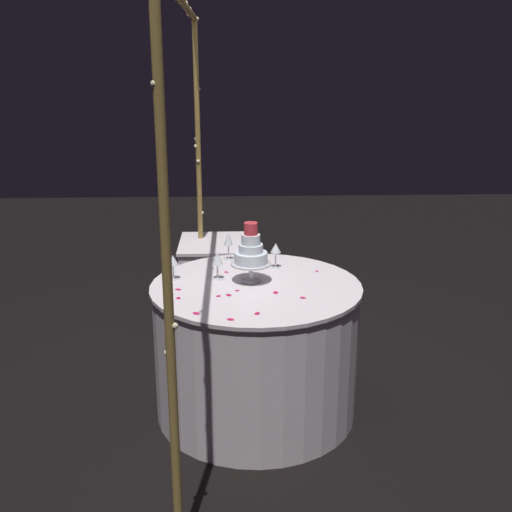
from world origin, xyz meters
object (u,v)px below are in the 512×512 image
main_table (256,349)px  wine_glass_2 (228,240)px  wine_glass_1 (217,260)px  wine_glass_3 (173,262)px  decorative_arch (187,155)px  tiered_cake (251,252)px  wine_glass_0 (276,249)px  side_table (220,290)px

main_table → wine_glass_2: 0.69m
wine_glass_1 → wine_glass_3: 0.24m
decorative_arch → main_table: (-0.00, -0.35, -1.07)m
tiered_cake → wine_glass_2: 0.42m
wine_glass_0 → wine_glass_3: wine_glass_0 is taller
wine_glass_0 → wine_glass_3: bearing=107.2°
decorative_arch → wine_glass_0: decorative_arch is taller
side_table → wine_glass_1: 1.02m
tiered_cake → wine_glass_3: tiered_cake is taller
tiered_cake → wine_glass_1: bearing=75.4°
wine_glass_1 → side_table: bearing=0.5°
main_table → wine_glass_0: (0.28, -0.13, 0.49)m
wine_glass_1 → decorative_arch: bearing=124.3°
decorative_arch → side_table: (0.98, -0.13, -1.09)m
decorative_arch → wine_glass_3: (0.10, 0.10, -0.59)m
side_table → tiered_cake: (-0.93, -0.19, 0.56)m
wine_glass_0 → wine_glass_3: 0.60m
wine_glass_2 → wine_glass_0: bearing=-121.2°
decorative_arch → wine_glass_2: 0.75m
tiered_cake → wine_glass_3: bearing=82.7°
wine_glass_0 → wine_glass_1: wine_glass_1 is taller
wine_glass_2 → wine_glass_1: bearing=170.4°
main_table → wine_glass_1: (0.10, 0.21, 0.49)m
wine_glass_1 → wine_glass_3: (0.01, 0.24, -0.01)m
decorative_arch → wine_glass_3: size_ratio=15.99×
tiered_cake → decorative_arch: bearing=98.6°
main_table → wine_glass_0: size_ratio=7.69×
decorative_arch → main_table: decorative_arch is taller
side_table → wine_glass_3: size_ratio=5.18×
tiered_cake → wine_glass_0: (0.23, -0.15, -0.05)m
wine_glass_0 → wine_glass_2: size_ratio=0.88×
main_table → side_table: bearing=12.5°
wine_glass_2 → wine_glass_3: size_ratio=1.22×
main_table → tiered_cake: 0.55m
decorative_arch → tiered_cake: decorative_arch is taller
tiered_cake → wine_glass_0: tiered_cake is taller
tiered_cake → wine_glass_3: (0.05, 0.42, -0.06)m
wine_glass_1 → wine_glass_3: size_ratio=1.12×
decorative_arch → side_table: 1.47m
wine_glass_2 → decorative_arch: bearing=155.8°
tiered_cake → wine_glass_1: tiered_cake is taller
side_table → wine_glass_2: size_ratio=4.26×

